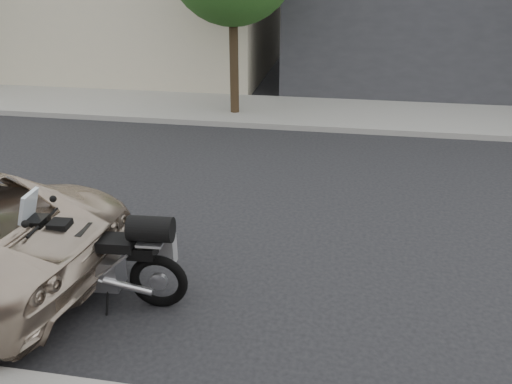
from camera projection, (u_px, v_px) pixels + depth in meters
The scene contains 3 objects.
ground at pixel (277, 220), 8.50m from camera, with size 120.00×120.00×0.00m, color black.
far_sidewalk at pixel (307, 113), 14.28m from camera, with size 44.00×3.00×0.15m, color gray.
motorcycle at pixel (105, 257), 6.21m from camera, with size 2.42×0.87×1.53m.
Camera 1 is at (-0.92, 7.47, 4.00)m, focal length 35.00 mm.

